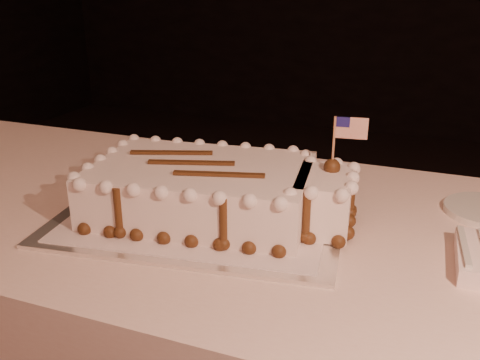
% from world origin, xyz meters
% --- Properties ---
extents(cake_board, '(0.60, 0.48, 0.01)m').
position_xyz_m(cake_board, '(-0.16, 0.56, 0.75)').
color(cake_board, silver).
rests_on(cake_board, banquet_table).
extents(doily, '(0.54, 0.44, 0.00)m').
position_xyz_m(doily, '(-0.16, 0.56, 0.76)').
color(doily, white).
rests_on(doily, cake_board).
extents(sheet_cake, '(0.53, 0.34, 0.21)m').
position_xyz_m(sheet_cake, '(-0.13, 0.57, 0.81)').
color(sheet_cake, white).
rests_on(sheet_cake, doily).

